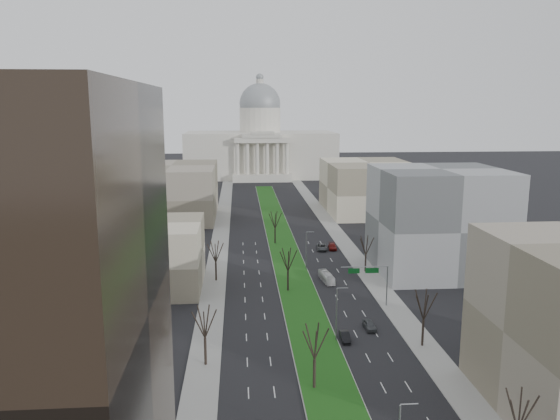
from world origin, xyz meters
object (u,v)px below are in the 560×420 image
car_black (345,336)px  car_red (332,247)px  car_grey_near (370,325)px  box_van (327,277)px  car_grey_far (322,247)px

car_black → car_red: bearing=83.6°
car_grey_near → box_van: size_ratio=0.58×
car_grey_near → car_grey_far: bearing=87.9°
car_red → car_grey_far: car_grey_far is taller
car_red → box_van: bearing=-97.8°
car_grey_near → car_grey_far: car_grey_far is taller
car_black → car_red: 58.18m
car_grey_far → box_van: (-3.02, -26.72, 0.27)m
car_grey_near → car_grey_far: size_ratio=0.78×
car_grey_near → car_black: bearing=-143.2°
car_grey_near → car_red: size_ratio=0.85×
car_black → box_van: size_ratio=0.56×
car_red → car_grey_far: bearing=-165.4°
car_black → box_van: bearing=87.8°
car_red → car_grey_far: size_ratio=0.92×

